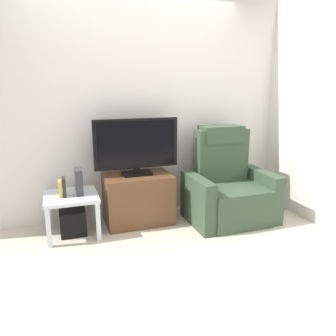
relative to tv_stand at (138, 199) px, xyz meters
name	(u,v)px	position (x,y,z in m)	size (l,w,h in m)	color
ground_plane	(166,254)	(0.06, -0.82, -0.28)	(6.40, 6.40, 0.00)	beige
wall_back	(134,107)	(0.06, 0.31, 1.02)	(6.40, 0.06, 2.60)	silver
tv_stand	(138,199)	(0.00, 0.00, 0.00)	(0.75, 0.49, 0.56)	brown
television	(136,146)	(0.00, 0.02, 0.61)	(0.94, 0.20, 0.63)	black
recliner_armchair	(228,188)	(1.02, -0.24, 0.09)	(0.98, 0.78, 1.08)	#384C38
side_table	(71,201)	(-0.74, -0.07, 0.09)	(0.54, 0.54, 0.44)	silver
subwoofer_box	(73,222)	(-0.74, -0.07, -0.15)	(0.26, 0.26, 0.26)	black
book_leftmost	(60,189)	(-0.84, -0.09, 0.24)	(0.03, 0.12, 0.17)	gold
book_middle	(64,187)	(-0.80, -0.09, 0.25)	(0.03, 0.14, 0.20)	#262626
game_console	(79,182)	(-0.65, -0.06, 0.29)	(0.07, 0.20, 0.26)	#333338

